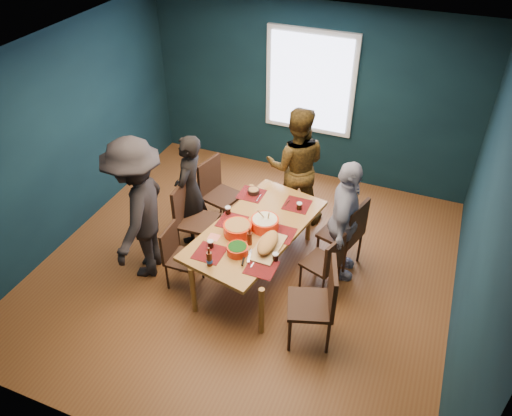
{
  "coord_description": "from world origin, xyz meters",
  "views": [
    {
      "loc": [
        1.86,
        -4.27,
        4.44
      ],
      "look_at": [
        0.15,
        -0.01,
        1.01
      ],
      "focal_mm": 35.0,
      "sensor_mm": 36.0,
      "label": 1
    }
  ],
  "objects_px": {
    "chair_left_near": "(177,252)",
    "bowl_dumpling": "(265,223)",
    "chair_left_mid": "(190,214)",
    "chair_right_mid": "(327,261)",
    "person_back": "(296,166)",
    "chair_right_far": "(348,231)",
    "bowl_salad": "(238,229)",
    "dining_table": "(256,232)",
    "person_near_left": "(138,210)",
    "cutting_board": "(268,244)",
    "chair_left_far": "(216,188)",
    "person_far_left": "(190,190)",
    "chair_right_near": "(320,299)",
    "person_right": "(344,222)",
    "bowl_herbs": "(237,249)"
  },
  "relations": [
    {
      "from": "chair_right_far",
      "to": "cutting_board",
      "type": "bearing_deg",
      "value": -115.83
    },
    {
      "from": "chair_right_far",
      "to": "bowl_salad",
      "type": "distance_m",
      "value": 1.37
    },
    {
      "from": "bowl_salad",
      "to": "person_right",
      "type": "bearing_deg",
      "value": 27.29
    },
    {
      "from": "person_far_left",
      "to": "person_right",
      "type": "height_order",
      "value": "person_right"
    },
    {
      "from": "person_right",
      "to": "cutting_board",
      "type": "height_order",
      "value": "person_right"
    },
    {
      "from": "chair_right_near",
      "to": "person_near_left",
      "type": "height_order",
      "value": "person_near_left"
    },
    {
      "from": "chair_right_far",
      "to": "person_far_left",
      "type": "relative_size",
      "value": 0.65
    },
    {
      "from": "chair_right_near",
      "to": "bowl_herbs",
      "type": "distance_m",
      "value": 1.06
    },
    {
      "from": "bowl_salad",
      "to": "bowl_herbs",
      "type": "bearing_deg",
      "value": -66.49
    },
    {
      "from": "person_right",
      "to": "bowl_dumpling",
      "type": "distance_m",
      "value": 0.93
    },
    {
      "from": "bowl_salad",
      "to": "chair_right_far",
      "type": "bearing_deg",
      "value": 31.32
    },
    {
      "from": "cutting_board",
      "to": "bowl_dumpling",
      "type": "bearing_deg",
      "value": 117.64
    },
    {
      "from": "person_far_left",
      "to": "bowl_herbs",
      "type": "distance_m",
      "value": 1.32
    },
    {
      "from": "chair_left_far",
      "to": "bowl_dumpling",
      "type": "distance_m",
      "value": 1.24
    },
    {
      "from": "dining_table",
      "to": "chair_left_near",
      "type": "relative_size",
      "value": 2.48
    },
    {
      "from": "chair_left_near",
      "to": "chair_right_far",
      "type": "relative_size",
      "value": 0.82
    },
    {
      "from": "chair_left_near",
      "to": "bowl_dumpling",
      "type": "height_order",
      "value": "bowl_dumpling"
    },
    {
      "from": "person_near_left",
      "to": "chair_right_near",
      "type": "bearing_deg",
      "value": 70.19
    },
    {
      "from": "chair_left_near",
      "to": "bowl_dumpling",
      "type": "xyz_separation_m",
      "value": [
        0.9,
        0.55,
        0.31
      ]
    },
    {
      "from": "chair_left_near",
      "to": "bowl_salad",
      "type": "height_order",
      "value": "bowl_salad"
    },
    {
      "from": "chair_left_far",
      "to": "chair_left_near",
      "type": "bearing_deg",
      "value": -72.33
    },
    {
      "from": "bowl_salad",
      "to": "person_far_left",
      "type": "bearing_deg",
      "value": 150.25
    },
    {
      "from": "chair_left_near",
      "to": "bowl_salad",
      "type": "bearing_deg",
      "value": 25.06
    },
    {
      "from": "chair_left_far",
      "to": "bowl_dumpling",
      "type": "relative_size",
      "value": 2.99
    },
    {
      "from": "chair_left_mid",
      "to": "chair_right_mid",
      "type": "xyz_separation_m",
      "value": [
        1.83,
        -0.09,
        -0.1
      ]
    },
    {
      "from": "chair_right_mid",
      "to": "person_near_left",
      "type": "relative_size",
      "value": 0.45
    },
    {
      "from": "chair_right_near",
      "to": "chair_left_mid",
      "type": "bearing_deg",
      "value": 139.71
    },
    {
      "from": "dining_table",
      "to": "person_near_left",
      "type": "relative_size",
      "value": 1.1
    },
    {
      "from": "chair_left_near",
      "to": "chair_right_far",
      "type": "height_order",
      "value": "chair_right_far"
    },
    {
      "from": "chair_left_mid",
      "to": "person_right",
      "type": "xyz_separation_m",
      "value": [
        1.9,
        0.3,
        0.21
      ]
    },
    {
      "from": "chair_right_far",
      "to": "person_far_left",
      "type": "height_order",
      "value": "person_far_left"
    },
    {
      "from": "chair_right_mid",
      "to": "person_back",
      "type": "xyz_separation_m",
      "value": [
        -0.82,
        1.28,
        0.36
      ]
    },
    {
      "from": "chair_left_far",
      "to": "chair_left_near",
      "type": "distance_m",
      "value": 1.27
    },
    {
      "from": "chair_left_far",
      "to": "cutting_board",
      "type": "xyz_separation_m",
      "value": [
        1.15,
        -1.05,
        0.21
      ]
    },
    {
      "from": "bowl_salad",
      "to": "chair_left_mid",
      "type": "bearing_deg",
      "value": 160.67
    },
    {
      "from": "person_near_left",
      "to": "cutting_board",
      "type": "relative_size",
      "value": 2.75
    },
    {
      "from": "bowl_herbs",
      "to": "chair_right_near",
      "type": "bearing_deg",
      "value": -11.72
    },
    {
      "from": "bowl_dumpling",
      "to": "person_near_left",
      "type": "bearing_deg",
      "value": -160.66
    },
    {
      "from": "person_near_left",
      "to": "bowl_dumpling",
      "type": "relative_size",
      "value": 5.61
    },
    {
      "from": "chair_left_mid",
      "to": "person_back",
      "type": "xyz_separation_m",
      "value": [
        1.01,
        1.18,
        0.27
      ]
    },
    {
      "from": "dining_table",
      "to": "cutting_board",
      "type": "height_order",
      "value": "cutting_board"
    },
    {
      "from": "chair_right_mid",
      "to": "person_back",
      "type": "height_order",
      "value": "person_back"
    },
    {
      "from": "chair_right_near",
      "to": "bowl_dumpling",
      "type": "xyz_separation_m",
      "value": [
        -0.9,
        0.74,
        0.19
      ]
    },
    {
      "from": "chair_right_far",
      "to": "bowl_herbs",
      "type": "distance_m",
      "value": 1.45
    },
    {
      "from": "person_back",
      "to": "person_near_left",
      "type": "distance_m",
      "value": 2.21
    },
    {
      "from": "person_back",
      "to": "person_far_left",
      "type": "bearing_deg",
      "value": 23.82
    },
    {
      "from": "person_right",
      "to": "bowl_dumpling",
      "type": "xyz_separation_m",
      "value": [
        -0.86,
        -0.36,
        -0.01
      ]
    },
    {
      "from": "chair_right_near",
      "to": "chair_right_far",
      "type": "bearing_deg",
      "value": 72.05
    },
    {
      "from": "chair_right_far",
      "to": "person_back",
      "type": "xyz_separation_m",
      "value": [
        -0.93,
        0.75,
        0.27
      ]
    },
    {
      "from": "person_near_left",
      "to": "person_right",
      "type": "bearing_deg",
      "value": 96.95
    }
  ]
}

